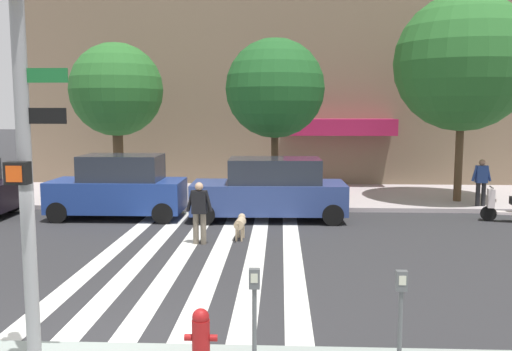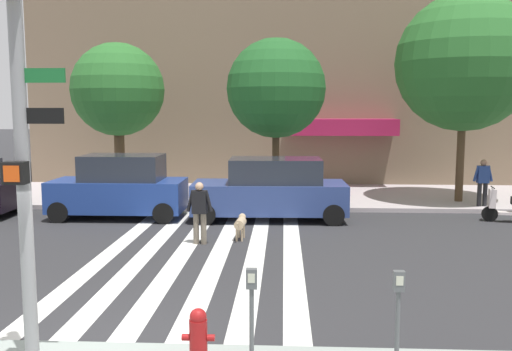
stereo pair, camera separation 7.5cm
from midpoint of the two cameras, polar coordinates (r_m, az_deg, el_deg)
ground_plane at (r=13.82m, az=-8.76°, el=-7.94°), size 160.00×160.00×0.00m
sidewalk_far at (r=22.08m, az=-4.29°, el=-2.06°), size 80.00×6.00×0.15m
crosswalk_stripes at (r=13.69m, az=-5.56°, el=-8.02°), size 4.95×10.53×0.01m
traffic_light_pole at (r=7.46m, az=-23.28°, el=6.28°), size 0.74×0.46×5.80m
fire_hydrant at (r=7.61m, az=-5.74°, el=-16.41°), size 0.44×0.32×0.76m
parking_meter_curbside at (r=7.36m, az=14.88°, el=-13.19°), size 0.14×0.11×1.36m
parking_meter_second_along at (r=7.22m, az=-0.16°, el=-13.35°), size 0.14×0.11×1.36m
parked_car_behind_first at (r=18.24m, az=-13.91°, el=-1.24°), size 4.27×1.88×2.06m
parked_car_third_in_line at (r=17.47m, az=1.70°, el=-1.50°), size 4.92×2.13×1.97m
parked_scooter at (r=18.87m, az=25.03°, el=-3.01°), size 1.63×0.58×1.11m
street_tree_nearest at (r=21.59m, az=-14.12°, el=8.62°), size 3.52×3.52×5.87m
street_tree_middle at (r=19.80m, az=2.22°, el=9.05°), size 3.56×3.56×5.90m
street_tree_further at (r=21.34m, az=21.03°, el=10.92°), size 4.92×4.92×7.49m
pedestrian_dog_walker at (r=14.37m, az=-5.75°, el=-3.53°), size 0.71×0.26×1.64m
dog_on_leash at (r=14.94m, az=-1.47°, el=-4.98°), size 0.30×1.00×0.65m
pedestrian_bystander at (r=20.61m, az=22.68°, el=-0.43°), size 0.71×0.26×1.64m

